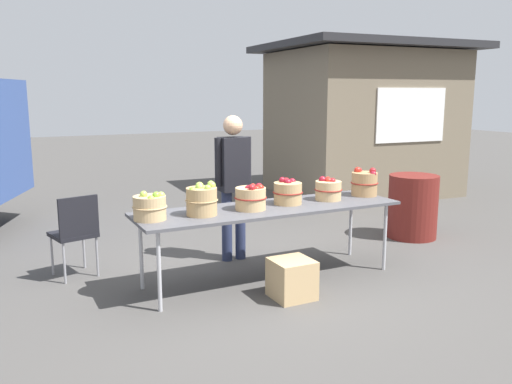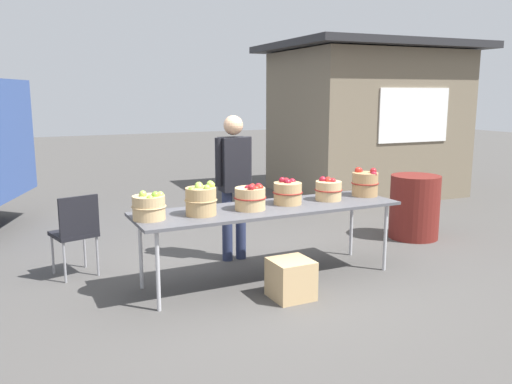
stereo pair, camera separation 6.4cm
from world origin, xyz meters
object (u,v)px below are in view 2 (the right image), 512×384
(apple_basket_green_1, at_px, (201,200))
(apple_basket_red_3, at_px, (365,183))
(apple_basket_red_0, at_px, (251,197))
(apple_basket_red_2, at_px, (328,189))
(apple_basket_green_0, at_px, (149,207))
(apple_basket_red_1, at_px, (288,192))
(produce_crate, at_px, (291,279))
(vendor_adult, at_px, (234,176))
(trash_barrel, at_px, (414,207))
(market_table, at_px, (269,210))
(folding_chair, at_px, (76,229))

(apple_basket_green_1, distance_m, apple_basket_red_3, 1.95)
(apple_basket_red_0, bearing_deg, apple_basket_red_2, 3.86)
(apple_basket_green_0, height_order, apple_basket_red_1, apple_basket_red_1)
(apple_basket_green_1, xyz_separation_m, apple_basket_red_3, (1.95, 0.10, -0.00))
(apple_basket_green_1, height_order, apple_basket_red_2, apple_basket_green_1)
(apple_basket_red_1, xyz_separation_m, produce_crate, (-0.29, -0.59, -0.69))
(apple_basket_red_1, bearing_deg, apple_basket_red_2, -1.26)
(apple_basket_green_1, relative_size, apple_basket_red_2, 1.06)
(apple_basket_green_0, bearing_deg, apple_basket_red_2, 0.94)
(apple_basket_red_2, bearing_deg, produce_crate, -143.39)
(apple_basket_green_0, bearing_deg, vendor_adult, 32.98)
(apple_basket_red_2, height_order, produce_crate, apple_basket_red_2)
(apple_basket_green_0, xyz_separation_m, apple_basket_green_1, (0.48, -0.04, 0.03))
(apple_basket_red_0, bearing_deg, trash_barrel, 12.74)
(market_table, distance_m, folding_chair, 1.97)
(apple_basket_red_0, distance_m, apple_basket_red_3, 1.44)
(vendor_adult, relative_size, produce_crate, 4.47)
(apple_basket_green_1, distance_m, apple_basket_red_1, 0.97)
(trash_barrel, bearing_deg, apple_basket_red_3, -157.19)
(produce_crate, bearing_deg, apple_basket_green_0, 154.83)
(apple_basket_red_3, distance_m, trash_barrel, 1.39)
(apple_basket_green_0, xyz_separation_m, folding_chair, (-0.53, 0.92, -0.36))
(apple_basket_green_1, xyz_separation_m, apple_basket_red_2, (1.45, 0.07, -0.03))
(vendor_adult, xyz_separation_m, folding_chair, (-1.68, 0.17, -0.45))
(apple_basket_red_2, bearing_deg, apple_basket_green_0, -179.06)
(apple_basket_red_0, bearing_deg, apple_basket_green_0, 178.16)
(apple_basket_red_3, xyz_separation_m, trash_barrel, (1.20, 0.51, -0.48))
(apple_basket_green_0, relative_size, apple_basket_red_2, 1.06)
(apple_basket_red_1, height_order, vendor_adult, vendor_adult)
(apple_basket_green_1, relative_size, produce_crate, 0.86)
(apple_basket_green_1, bearing_deg, apple_basket_red_0, 0.68)
(apple_basket_green_0, height_order, folding_chair, apple_basket_green_0)
(apple_basket_green_0, xyz_separation_m, apple_basket_red_3, (2.43, 0.06, 0.02))
(market_table, relative_size, apple_basket_red_0, 8.52)
(apple_basket_red_2, distance_m, folding_chair, 2.63)
(apple_basket_red_0, relative_size, apple_basket_red_2, 1.08)
(trash_barrel, bearing_deg, apple_basket_green_0, -171.15)
(apple_basket_red_0, xyz_separation_m, apple_basket_red_1, (0.45, 0.07, -0.00))
(apple_basket_red_0, distance_m, vendor_adult, 0.80)
(folding_chair, xyz_separation_m, produce_crate, (1.68, -1.46, -0.33))
(market_table, relative_size, folding_chair, 3.14)
(produce_crate, bearing_deg, apple_basket_red_3, 25.36)
(market_table, distance_m, vendor_adult, 0.79)
(apple_basket_red_3, height_order, produce_crate, apple_basket_red_3)
(apple_basket_red_0, xyz_separation_m, trash_barrel, (2.64, 0.60, -0.46))
(apple_basket_green_1, bearing_deg, apple_basket_red_3, 2.84)
(folding_chair, bearing_deg, produce_crate, 125.44)
(market_table, bearing_deg, apple_basket_green_1, -177.17)
(apple_basket_red_0, height_order, produce_crate, apple_basket_red_0)
(apple_basket_red_3, relative_size, produce_crate, 0.86)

